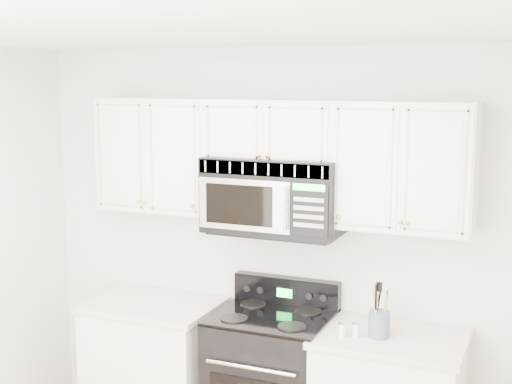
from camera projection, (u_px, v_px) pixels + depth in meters
The scene contains 8 objects.
room at pixel (139, 334), 3.10m from camera, with size 3.51×3.51×2.61m.
base_cabinet_left at pixel (156, 371), 4.85m from camera, with size 0.86×0.65×0.92m.
range at pixel (272, 383), 4.52m from camera, with size 0.72×0.66×1.11m.
upper_cabinets at pixel (274, 154), 4.44m from camera, with size 2.44×0.37×0.75m.
microwave at pixel (275, 195), 4.42m from camera, with size 0.85×0.47×0.47m.
utensil_crock at pixel (379, 323), 4.10m from camera, with size 0.12×0.12×0.33m.
shaker_salt at pixel (342, 329), 4.10m from camera, with size 0.04×0.04×0.10m.
shaker_pepper at pixel (356, 329), 4.11m from camera, with size 0.04×0.04×0.09m.
Camera 1 is at (1.62, -2.53, 2.40)m, focal length 50.00 mm.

